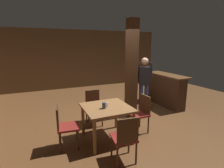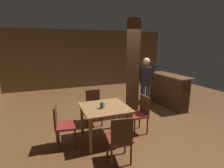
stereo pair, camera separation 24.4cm
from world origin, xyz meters
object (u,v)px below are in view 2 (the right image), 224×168
object	(u,v)px
salt_shaker	(105,105)
standing_person	(146,82)
dining_table	(105,112)
bar_counter	(167,90)
napkin_cup	(102,105)
chair_west	(62,124)
chair_east	(140,112)
chair_south	(120,137)
chair_north	(94,105)
bar_stool_near	(146,89)

from	to	relation	value
salt_shaker	standing_person	world-z (taller)	standing_person
dining_table	salt_shaker	xyz separation A→B (m)	(0.01, -0.01, 0.17)
dining_table	bar_counter	xyz separation A→B (m)	(2.75, 1.37, -0.09)
dining_table	napkin_cup	bearing A→B (deg)	-142.75
chair_west	chair_east	size ratio (longest dim) A/B	1.00
standing_person	bar_counter	distance (m)	1.30
chair_west	chair_east	xyz separation A→B (m)	(1.81, -0.02, 0.00)
chair_south	chair_north	bearing A→B (deg)	90.02
chair_east	standing_person	bearing A→B (deg)	53.29
bar_counter	bar_stool_near	xyz separation A→B (m)	(-0.57, 0.46, -0.01)
chair_east	bar_counter	xyz separation A→B (m)	(1.85, 1.36, 0.05)
chair_north	chair_west	xyz separation A→B (m)	(-0.90, -0.86, 0.00)
standing_person	chair_south	bearing A→B (deg)	-131.35
salt_shaker	dining_table	bearing A→B (deg)	115.61
chair_west	bar_stool_near	world-z (taller)	chair_west
chair_west	dining_table	bearing A→B (deg)	-2.05
chair_west	bar_counter	bearing A→B (deg)	19.98
dining_table	chair_west	xyz separation A→B (m)	(-0.92, 0.03, -0.14)
chair_north	chair_east	distance (m)	1.27
napkin_cup	bar_stool_near	size ratio (longest dim) A/B	0.18
chair_south	bar_stool_near	xyz separation A→B (m)	(2.20, 2.71, 0.03)
standing_person	bar_stool_near	xyz separation A→B (m)	(0.58, 0.87, -0.46)
chair_west	chair_east	world-z (taller)	same
bar_counter	salt_shaker	bearing A→B (deg)	-153.36
dining_table	standing_person	bearing A→B (deg)	30.74
chair_north	salt_shaker	size ratio (longest dim) A/B	9.17
chair_north	standing_person	distance (m)	1.70
napkin_cup	bar_stool_near	xyz separation A→B (m)	(2.27, 1.89, -0.29)
chair_east	standing_person	world-z (taller)	standing_person
standing_person	bar_stool_near	bearing A→B (deg)	56.43
chair_north	napkin_cup	size ratio (longest dim) A/B	6.83
dining_table	bar_stool_near	world-z (taller)	dining_table
chair_south	bar_counter	world-z (taller)	bar_counter
chair_north	bar_stool_near	world-z (taller)	chair_north
chair_north	napkin_cup	bearing A→B (deg)	-94.14
chair_south	napkin_cup	distance (m)	0.89
bar_stool_near	dining_table	bearing A→B (deg)	-140.08
napkin_cup	dining_table	bearing A→B (deg)	37.25
dining_table	napkin_cup	distance (m)	0.22
chair_south	chair_west	distance (m)	1.29
standing_person	bar_counter	xyz separation A→B (m)	(1.15, 0.41, -0.45)
napkin_cup	chair_east	bearing A→B (deg)	4.36
chair_north	bar_stool_near	size ratio (longest dim) A/B	1.22
chair_north	salt_shaker	world-z (taller)	chair_north
napkin_cup	bar_counter	bearing A→B (deg)	26.78
chair_east	salt_shaker	xyz separation A→B (m)	(-0.89, -0.02, 0.31)
bar_stool_near	salt_shaker	bearing A→B (deg)	-139.83
standing_person	bar_counter	world-z (taller)	standing_person
chair_west	bar_counter	distance (m)	3.90
chair_south	chair_east	distance (m)	1.28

